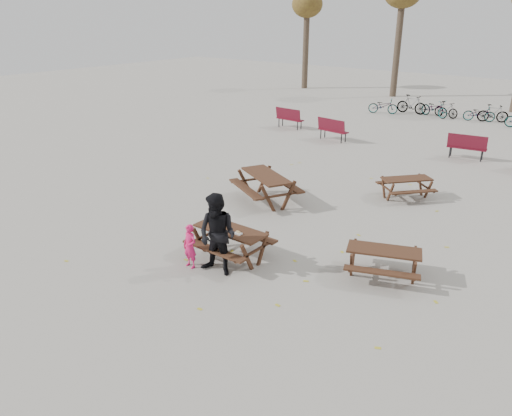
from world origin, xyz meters
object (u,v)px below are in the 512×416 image
Objects in this scene: main_picnic_table at (230,236)px; food_tray at (238,233)px; soda_bottle at (230,229)px; picnic_table_north at (266,188)px; picnic_table_east at (383,263)px; child at (190,246)px; picnic_table_far at (406,188)px; adult at (217,235)px.

main_picnic_table is 0.41m from food_tray.
picnic_table_north is (-1.76, 3.75, -0.40)m from soda_bottle.
main_picnic_table is 3.60m from picnic_table_east.
child reaches higher than picnic_table_east.
soda_bottle reaches higher than food_tray.
child reaches higher than picnic_table_far.
soda_bottle is 0.11× the size of picnic_table_east.
soda_bottle is 1.02m from child.
main_picnic_table is at bearing 162.43° from food_tray.
soda_bottle is at bearing -175.50° from food_tray.
picnic_table_east is at bearing 26.19° from adult.
food_tray is 0.11× the size of picnic_table_east.
soda_bottle is 0.62m from adult.
main_picnic_table is 10.59× the size of soda_bottle.
child is 0.85m from adult.
main_picnic_table is at bearing -38.01° from picnic_table_north.
soda_bottle is at bearing 58.23° from child.
picnic_table_north is (-1.90, 4.35, -0.51)m from adult.
picnic_table_east is 0.78× the size of picnic_table_north.
food_tray is at bearing 73.07° from adult.
main_picnic_table is at bearing 130.72° from soda_bottle.
picnic_table_north is at bearing 105.02° from adult.
picnic_table_east reaches higher than picnic_table_far.
picnic_table_far is at bearing 69.38° from picnic_table_north.
picnic_table_east is at bearing 35.50° from child.
adult is 3.77m from picnic_table_east.
picnic_table_far is (-1.61, 5.23, -0.01)m from picnic_table_east.
child reaches higher than food_tray.
food_tray is at bearing -17.57° from main_picnic_table.
soda_bottle is (-0.23, -0.02, 0.05)m from food_tray.
adult reaches higher than soda_bottle.
adult is 1.24× the size of picnic_table_far.
adult reaches higher than picnic_table_north.
main_picnic_table is 0.87× the size of picnic_table_north.
adult is at bearing 18.90° from child.
child is at bearing -169.80° from picnic_table_east.
picnic_table_east is at bearing 25.53° from soda_bottle.
picnic_table_far is at bearing 75.69° from main_picnic_table.
picnic_table_east is at bearing 22.96° from main_picnic_table.
soda_bottle is 4.16m from picnic_table_north.
soda_bottle is 0.09× the size of adult.
picnic_table_east is 5.44m from picnic_table_north.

